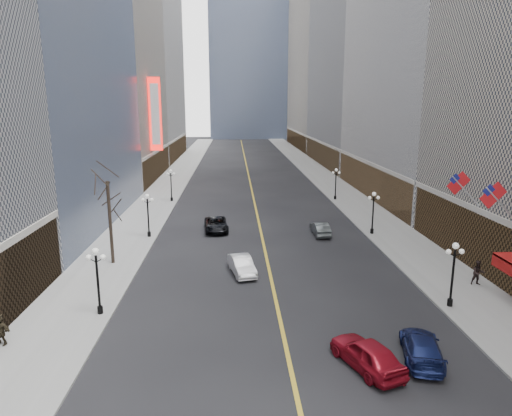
{
  "coord_description": "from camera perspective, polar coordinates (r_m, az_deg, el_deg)",
  "views": [
    {
      "loc": [
        -2.89,
        1.73,
        13.63
      ],
      "look_at": [
        -1.86,
        22.64,
        8.86
      ],
      "focal_mm": 32.0,
      "sensor_mm": 36.0,
      "label": 1
    }
  ],
  "objects": [
    {
      "name": "flag_5",
      "position": [
        40.19,
        24.18,
        2.63
      ],
      "size": [
        2.87,
        0.12,
        2.87
      ],
      "color": "#B2B2B7",
      "rests_on": "ground"
    },
    {
      "name": "car_sb_near",
      "position": [
        27.5,
        19.99,
        -16.03
      ],
      "size": [
        3.1,
        5.2,
        1.41
      ],
      "primitive_type": "imported",
      "rotation": [
        0.0,
        0.0,
        2.9
      ],
      "color": "#151F51",
      "rests_on": "ground"
    },
    {
      "name": "streetlamp_west_2",
      "position": [
        48.33,
        -13.36,
        -0.34
      ],
      "size": [
        1.26,
        0.44,
        4.52
      ],
      "color": "black",
      "rests_on": "sidewalk_west"
    },
    {
      "name": "theatre_marquee",
      "position": [
        79.36,
        -12.48,
        11.36
      ],
      "size": [
        2.0,
        0.55,
        12.0
      ],
      "color": "red",
      "rests_on": "ground"
    },
    {
      "name": "car_nb_mid",
      "position": [
        37.73,
        -1.77,
        -7.16
      ],
      "size": [
        2.46,
        4.68,
        1.47
      ],
      "primitive_type": "imported",
      "rotation": [
        0.0,
        0.0,
        0.21
      ],
      "color": "silver",
      "rests_on": "ground"
    },
    {
      "name": "bldg_east_c",
      "position": [
        109.81,
        15.32,
        17.92
      ],
      "size": [
        26.6,
        40.6,
        48.8
      ],
      "color": "gray",
      "rests_on": "ground"
    },
    {
      "name": "sidewalk_west",
      "position": [
        70.49,
        -11.83,
        1.47
      ],
      "size": [
        6.0,
        230.0,
        0.15
      ],
      "primitive_type": "cube",
      "color": "gray",
      "rests_on": "ground"
    },
    {
      "name": "bldg_east_d",
      "position": [
        151.9,
        10.26,
        19.28
      ],
      "size": [
        26.6,
        46.6,
        62.8
      ],
      "color": "#AEA390",
      "rests_on": "ground"
    },
    {
      "name": "ped_east_walk",
      "position": [
        38.9,
        26.01,
        -7.3
      ],
      "size": [
        0.97,
        0.59,
        1.91
      ],
      "primitive_type": "imported",
      "rotation": [
        0.0,
        0.0,
        -0.09
      ],
      "color": "black",
      "rests_on": "sidewalk_east"
    },
    {
      "name": "car_nb_far",
      "position": [
        50.34,
        -5.0,
        -2.05
      ],
      "size": [
        2.94,
        5.51,
        1.47
      ],
      "primitive_type": "imported",
      "rotation": [
        0.0,
        0.0,
        0.1
      ],
      "color": "black",
      "rests_on": "ground"
    },
    {
      "name": "bldg_west_c",
      "position": [
        90.19,
        -21.47,
        19.36
      ],
      "size": [
        26.6,
        30.6,
        50.8
      ],
      "color": "#AEA390",
      "rests_on": "ground"
    },
    {
      "name": "bldg_west_d",
      "position": [
        124.36,
        -16.65,
        22.78
      ],
      "size": [
        26.6,
        38.6,
        72.8
      ],
      "color": "silver",
      "rests_on": "ground"
    },
    {
      "name": "streetlamp_west_3",
      "position": [
        65.77,
        -10.58,
        3.23
      ],
      "size": [
        1.26,
        0.44,
        4.52
      ],
      "color": "black",
      "rests_on": "sidewalk_west"
    },
    {
      "name": "streetlamp_east_3",
      "position": [
        66.8,
        9.95,
        3.4
      ],
      "size": [
        1.26,
        0.44,
        4.52
      ],
      "color": "black",
      "rests_on": "sidewalk_east"
    },
    {
      "name": "flag_4",
      "position": [
        35.89,
        27.73,
        1.17
      ],
      "size": [
        2.87,
        0.12,
        2.87
      ],
      "color": "#B2B2B7",
      "rests_on": "ground"
    },
    {
      "name": "streetlamp_east_1",
      "position": [
        33.62,
        23.45,
        -6.88
      ],
      "size": [
        1.26,
        0.44,
        4.52
      ],
      "color": "black",
      "rests_on": "sidewalk_east"
    },
    {
      "name": "tree_west_far",
      "position": [
        40.4,
        -18.0,
        1.66
      ],
      "size": [
        3.6,
        3.6,
        7.92
      ],
      "color": "#2D231C",
      "rests_on": "sidewalk_west"
    },
    {
      "name": "streetlamp_west_1",
      "position": [
        31.53,
        -19.23,
        -7.81
      ],
      "size": [
        1.26,
        0.44,
        4.52
      ],
      "color": "black",
      "rests_on": "sidewalk_west"
    },
    {
      "name": "car_sb_mid",
      "position": [
        25.86,
        13.71,
        -17.28
      ],
      "size": [
        3.56,
        5.15,
        1.63
      ],
      "primitive_type": "imported",
      "rotation": [
        0.0,
        0.0,
        3.52
      ],
      "color": "maroon",
      "rests_on": "ground"
    },
    {
      "name": "car_sb_far",
      "position": [
        49.03,
        8.05,
        -2.58
      ],
      "size": [
        1.57,
        4.29,
        1.4
      ],
      "primitive_type": "imported",
      "rotation": [
        0.0,
        0.0,
        3.16
      ],
      "color": "#474D4F",
      "rests_on": "ground"
    },
    {
      "name": "streetlamp_east_2",
      "position": [
        49.72,
        14.44,
        -0.04
      ],
      "size": [
        1.26,
        0.44,
        4.52
      ],
      "color": "black",
      "rests_on": "sidewalk_east"
    },
    {
      "name": "sidewalk_east",
      "position": [
        71.62,
        10.89,
        1.69
      ],
      "size": [
        6.0,
        230.0,
        0.15
      ],
      "primitive_type": "cube",
      "color": "gray",
      "rests_on": "ground"
    },
    {
      "name": "lane_line",
      "position": [
        79.5,
        -0.69,
        2.97
      ],
      "size": [
        0.25,
        200.0,
        0.02
      ],
      "primitive_type": "cube",
      "color": "gold",
      "rests_on": "ground"
    }
  ]
}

